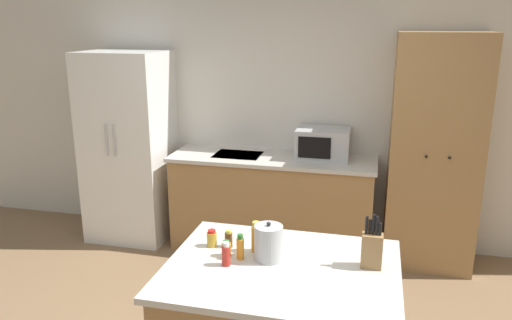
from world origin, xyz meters
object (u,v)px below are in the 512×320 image
(spice_bottle_orange_cap, at_px, (226,249))
(kettle, at_px, (269,243))
(pantry_cabinet, at_px, (434,154))
(spice_bottle_pale_salt, at_px, (226,255))
(knife_block, at_px, (372,249))
(refrigerator, at_px, (129,147))
(spice_bottle_tall_dark, at_px, (240,247))
(microwave, at_px, (323,143))
(spice_bottle_short_red, at_px, (229,239))
(spice_bottle_green_herb, at_px, (212,239))
(spice_bottle_amber_oil, at_px, (256,238))

(spice_bottle_orange_cap, height_order, kettle, kettle)
(pantry_cabinet, bearing_deg, spice_bottle_pale_salt, -119.66)
(knife_block, xyz_separation_m, spice_bottle_orange_cap, (-0.77, -0.06, -0.06))
(kettle, bearing_deg, spice_bottle_pale_salt, -149.71)
(refrigerator, height_order, spice_bottle_orange_cap, refrigerator)
(refrigerator, xyz_separation_m, spice_bottle_tall_dark, (1.71, -2.01, 0.03))
(refrigerator, relative_size, pantry_cabinet, 0.91)
(microwave, relative_size, kettle, 2.22)
(refrigerator, xyz_separation_m, spice_bottle_short_red, (1.60, -1.88, 0.01))
(pantry_cabinet, bearing_deg, spice_bottle_tall_dark, -119.60)
(spice_bottle_orange_cap, bearing_deg, spice_bottle_green_herb, 139.69)
(spice_bottle_short_red, bearing_deg, kettle, -21.09)
(refrigerator, relative_size, microwave, 3.85)
(spice_bottle_tall_dark, bearing_deg, knife_block, 6.14)
(spice_bottle_orange_cap, bearing_deg, refrigerator, 129.18)
(spice_bottle_tall_dark, xyz_separation_m, spice_bottle_amber_oil, (0.06, 0.11, 0.02))
(spice_bottle_amber_oil, xyz_separation_m, spice_bottle_orange_cap, (-0.14, -0.10, -0.04))
(spice_bottle_tall_dark, relative_size, spice_bottle_pale_salt, 1.10)
(knife_block, xyz_separation_m, spice_bottle_amber_oil, (-0.63, 0.04, -0.02))
(microwave, distance_m, spice_bottle_orange_cap, 2.13)
(spice_bottle_short_red, xyz_separation_m, spice_bottle_green_herb, (-0.10, -0.01, -0.00))
(pantry_cabinet, height_order, knife_block, pantry_cabinet)
(spice_bottle_pale_salt, height_order, spice_bottle_orange_cap, spice_bottle_pale_salt)
(spice_bottle_tall_dark, xyz_separation_m, kettle, (0.15, 0.03, 0.03))
(microwave, xyz_separation_m, kettle, (-0.06, -2.10, -0.06))
(pantry_cabinet, bearing_deg, spice_bottle_orange_cap, -121.50)
(spice_bottle_tall_dark, height_order, spice_bottle_amber_oil, spice_bottle_amber_oil)
(microwave, relative_size, spice_bottle_green_herb, 4.88)
(refrigerator, distance_m, spice_bottle_tall_dark, 2.64)
(spice_bottle_short_red, height_order, spice_bottle_amber_oil, spice_bottle_amber_oil)
(pantry_cabinet, distance_m, knife_block, 2.06)
(spice_bottle_green_herb, bearing_deg, spice_bottle_orange_cap, -40.31)
(microwave, bearing_deg, pantry_cabinet, -3.21)
(pantry_cabinet, height_order, spice_bottle_amber_oil, pantry_cabinet)
(pantry_cabinet, distance_m, spice_bottle_pale_salt, 2.49)
(refrigerator, bearing_deg, spice_bottle_orange_cap, -50.82)
(spice_bottle_short_red, distance_m, spice_bottle_orange_cap, 0.12)
(microwave, height_order, kettle, microwave)
(refrigerator, distance_m, spice_bottle_orange_cap, 2.57)
(refrigerator, bearing_deg, spice_bottle_green_herb, -51.48)
(spice_bottle_pale_salt, bearing_deg, spice_bottle_green_herb, 126.07)
(knife_block, bearing_deg, spice_bottle_orange_cap, -175.66)
(spice_bottle_tall_dark, bearing_deg, kettle, 11.63)
(spice_bottle_pale_salt, bearing_deg, microwave, 83.32)
(spice_bottle_tall_dark, height_order, spice_bottle_green_herb, spice_bottle_tall_dark)
(knife_block, distance_m, kettle, 0.54)
(microwave, relative_size, spice_bottle_orange_cap, 5.38)
(refrigerator, xyz_separation_m, microwave, (1.91, 0.12, 0.12))
(pantry_cabinet, height_order, spice_bottle_green_herb, pantry_cabinet)
(refrigerator, bearing_deg, knife_block, -38.89)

